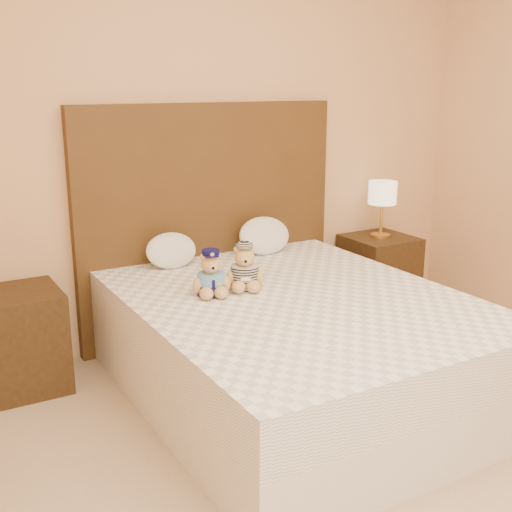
{
  "coord_description": "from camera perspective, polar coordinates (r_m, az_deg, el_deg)",
  "views": [
    {
      "loc": [
        -1.75,
        -1.42,
        1.62
      ],
      "look_at": [
        -0.09,
        1.45,
        0.72
      ],
      "focal_mm": 45.0,
      "sensor_mm": 36.0,
      "label": 1
    }
  ],
  "objects": [
    {
      "name": "lamp",
      "position": [
        4.61,
        11.17,
        5.29
      ],
      "size": [
        0.2,
        0.2,
        0.4
      ],
      "color": "gold",
      "rests_on": "nightstand_right"
    },
    {
      "name": "teddy_police",
      "position": [
        3.31,
        -4.02,
        -1.51
      ],
      "size": [
        0.25,
        0.25,
        0.24
      ],
      "primitive_type": null,
      "rotation": [
        0.0,
        0.0,
        -0.27
      ],
      "color": "#BB8848",
      "rests_on": "bed"
    },
    {
      "name": "pillow_right",
      "position": [
        4.12,
        0.75,
        1.98
      ],
      "size": [
        0.36,
        0.23,
        0.25
      ],
      "primitive_type": "ellipsoid",
      "color": "white",
      "rests_on": "bed"
    },
    {
      "name": "headboard",
      "position": [
        4.12,
        -4.15,
        2.98
      ],
      "size": [
        1.75,
        0.08,
        1.5
      ],
      "primitive_type": "cube",
      "color": "#493116",
      "rests_on": "ground"
    },
    {
      "name": "nightstand_left",
      "position": [
        3.71,
        -20.27,
        -7.06
      ],
      "size": [
        0.45,
        0.45,
        0.55
      ],
      "primitive_type": "cube",
      "color": "#3B2712",
      "rests_on": "ground"
    },
    {
      "name": "bed",
      "position": [
        3.43,
        3.49,
        -7.96
      ],
      "size": [
        1.6,
        2.0,
        0.55
      ],
      "color": "white",
      "rests_on": "ground"
    },
    {
      "name": "pillow_left",
      "position": [
        3.85,
        -7.55,
        0.63
      ],
      "size": [
        0.32,
        0.2,
        0.22
      ],
      "primitive_type": "ellipsoid",
      "color": "white",
      "rests_on": "bed"
    },
    {
      "name": "room_walls",
      "position": [
        2.57,
        13.72,
        18.94
      ],
      "size": [
        4.04,
        4.52,
        2.72
      ],
      "color": "tan",
      "rests_on": "ground"
    },
    {
      "name": "teddy_prisoner",
      "position": [
        3.4,
        -1.02,
        -0.99
      ],
      "size": [
        0.28,
        0.28,
        0.24
      ],
      "primitive_type": null,
      "rotation": [
        0.0,
        0.0,
        -0.42
      ],
      "color": "#BB8848",
      "rests_on": "bed"
    },
    {
      "name": "nightstand_right",
      "position": [
        4.74,
        10.82,
        -1.55
      ],
      "size": [
        0.45,
        0.45,
        0.55
      ],
      "primitive_type": "cube",
      "color": "#3B2712",
      "rests_on": "ground"
    }
  ]
}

